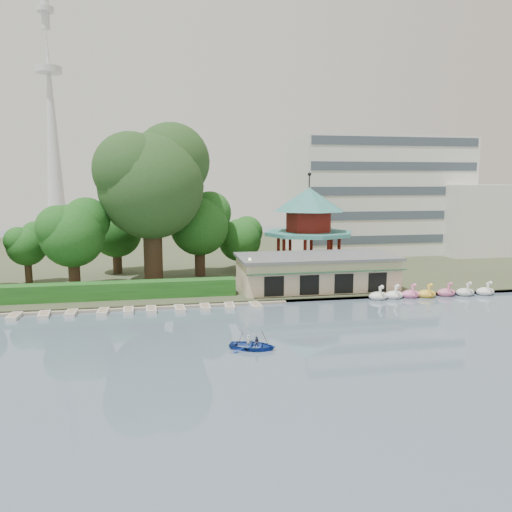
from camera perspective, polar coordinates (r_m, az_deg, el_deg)
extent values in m
plane|color=slate|center=(37.07, 2.13, -11.83)|extent=(220.00, 220.00, 0.00)
cube|color=#424930|center=(87.17, -5.41, 0.08)|extent=(220.00, 70.00, 0.40)
cube|color=gray|center=(53.32, -1.98, -5.33)|extent=(220.00, 0.60, 0.30)
cube|color=gray|center=(52.84, -15.01, -5.78)|extent=(34.00, 1.60, 0.24)
cube|color=beige|center=(59.60, 6.87, -1.90)|extent=(18.00, 8.00, 3.60)
cube|color=#595B5E|center=(59.29, 6.90, -0.04)|extent=(18.60, 8.60, 0.30)
cube|color=#194C2D|center=(55.44, 8.22, -1.87)|extent=(18.00, 1.59, 0.45)
cylinder|color=beige|center=(69.80, 5.97, -1.36)|extent=(10.40, 10.40, 1.20)
cylinder|color=#357D77|center=(69.15, 6.03, 2.60)|extent=(12.40, 12.40, 0.50)
cylinder|color=maroon|center=(69.00, 6.05, 3.96)|extent=(6.40, 6.40, 2.80)
cone|color=#357D77|center=(68.83, 6.09, 6.45)|extent=(10.00, 10.00, 3.20)
cylinder|color=black|center=(68.79, 6.12, 8.53)|extent=(0.16, 0.16, 1.80)
cube|color=silver|center=(92.02, 13.69, 6.69)|extent=(30.00, 14.00, 20.00)
cube|color=silver|center=(94.85, 23.98, 3.83)|extent=(14.00, 10.00, 12.00)
cone|color=silver|center=(178.08, -22.28, 13.37)|extent=(6.00, 6.00, 60.00)
cylinder|color=silver|center=(180.70, -22.62, 19.05)|extent=(8.00, 8.00, 2.00)
cylinder|color=silver|center=(185.05, -22.97, 24.52)|extent=(5.20, 5.20, 1.60)
cube|color=#205A1C|center=(56.09, -17.87, -3.84)|extent=(30.00, 2.00, 1.80)
cylinder|color=black|center=(54.71, -0.71, -2.56)|extent=(0.12, 0.12, 4.00)
sphere|color=beige|center=(54.35, -0.71, -0.38)|extent=(0.36, 0.36, 0.36)
cylinder|color=#3A281C|center=(62.39, -11.70, 1.24)|extent=(2.28, 2.28, 9.61)
sphere|color=#26481E|center=(61.92, -11.90, 7.78)|extent=(12.69, 12.69, 12.69)
sphere|color=#26481E|center=(63.87, -9.64, 10.62)|extent=(9.52, 9.52, 9.52)
sphere|color=#26481E|center=(60.75, -14.11, 9.52)|extent=(8.89, 8.89, 8.89)
cylinder|color=#3A281C|center=(61.58, -20.07, -1.31)|extent=(1.31, 1.31, 5.11)
sphere|color=#205A1C|center=(61.09, -20.25, 2.19)|extent=(7.28, 7.28, 7.28)
sphere|color=#205A1C|center=(61.79, -18.83, 3.85)|extent=(5.46, 5.46, 5.46)
sphere|color=#205A1C|center=(60.51, -21.61, 3.03)|extent=(5.10, 5.10, 5.10)
cylinder|color=#3A281C|center=(66.78, -24.57, -1.40)|extent=(0.85, 0.85, 3.83)
sphere|color=#205A1C|center=(66.40, -24.72, 1.01)|extent=(4.71, 4.71, 4.71)
sphere|color=#205A1C|center=(66.72, -23.86, 2.16)|extent=(3.54, 3.54, 3.54)
sphere|color=#205A1C|center=(66.07, -25.55, 1.60)|extent=(3.30, 3.30, 3.30)
cylinder|color=#3A281C|center=(66.79, -6.44, -0.01)|extent=(1.38, 1.38, 5.36)
sphere|color=#205A1C|center=(66.33, -6.50, 3.38)|extent=(7.68, 7.68, 7.68)
sphere|color=#205A1C|center=(67.47, -5.29, 4.94)|extent=(5.76, 5.76, 5.76)
sphere|color=#205A1C|center=(65.40, -7.64, 4.23)|extent=(5.37, 5.37, 5.37)
cylinder|color=#3A281C|center=(71.53, -1.87, -0.19)|extent=(1.09, 1.09, 3.41)
sphere|color=#205A1C|center=(71.20, -1.88, 1.83)|extent=(6.06, 6.06, 6.06)
sphere|color=#205A1C|center=(72.16, -1.04, 2.79)|extent=(4.55, 4.55, 4.55)
sphere|color=#205A1C|center=(70.37, -2.66, 2.30)|extent=(4.24, 4.24, 4.24)
cylinder|color=#3A281C|center=(70.92, -15.57, -0.10)|extent=(1.22, 1.22, 4.56)
sphere|color=#205A1C|center=(70.51, -15.68, 2.61)|extent=(6.79, 6.79, 6.79)
sphere|color=#205A1C|center=(71.29, -14.57, 3.89)|extent=(5.09, 5.09, 5.09)
sphere|color=#205A1C|center=(69.88, -16.73, 3.26)|extent=(4.75, 4.75, 4.75)
ellipsoid|color=white|center=(56.92, 13.80, -4.48)|extent=(2.16, 1.44, 0.99)
cylinder|color=white|center=(56.31, 14.05, -4.05)|extent=(0.26, 0.79, 1.29)
sphere|color=white|center=(55.91, 14.20, -3.47)|extent=(0.44, 0.44, 0.44)
ellipsoid|color=white|center=(57.85, 15.47, -4.33)|extent=(2.16, 1.44, 0.99)
cylinder|color=white|center=(57.26, 15.73, -3.91)|extent=(0.26, 0.79, 1.29)
sphere|color=white|center=(56.86, 15.89, -3.34)|extent=(0.44, 0.44, 0.44)
ellipsoid|color=pink|center=(58.84, 17.24, -4.20)|extent=(2.16, 1.44, 0.99)
cylinder|color=pink|center=(58.25, 17.52, -3.78)|extent=(0.26, 0.79, 1.29)
sphere|color=pink|center=(57.87, 17.69, -3.21)|extent=(0.44, 0.44, 0.44)
ellipsoid|color=yellow|center=(59.50, 18.92, -4.14)|extent=(2.16, 1.44, 0.99)
cylinder|color=yellow|center=(58.92, 19.20, -3.73)|extent=(0.26, 0.79, 1.29)
sphere|color=yellow|center=(58.53, 19.38, -3.16)|extent=(0.44, 0.44, 0.44)
ellipsoid|color=#D1688F|center=(61.01, 20.91, -3.93)|extent=(2.16, 1.44, 0.99)
cylinder|color=#D1688F|center=(60.44, 21.21, -3.53)|extent=(0.26, 0.79, 1.29)
sphere|color=#D1688F|center=(60.07, 21.39, -2.98)|extent=(0.44, 0.44, 0.44)
ellipsoid|color=silver|center=(61.99, 22.78, -3.85)|extent=(2.16, 1.44, 0.99)
cylinder|color=silver|center=(61.43, 23.09, -3.45)|extent=(0.26, 0.79, 1.29)
sphere|color=silver|center=(61.06, 23.28, -2.91)|extent=(0.44, 0.44, 0.44)
ellipsoid|color=white|center=(63.31, 24.71, -3.72)|extent=(2.16, 1.44, 0.99)
cylinder|color=white|center=(62.77, 25.03, -3.33)|extent=(0.26, 0.79, 1.29)
sphere|color=white|center=(62.41, 25.23, -2.79)|extent=(0.44, 0.44, 0.44)
cube|color=beige|center=(53.09, -25.89, -6.22)|extent=(1.05, 2.32, 0.36)
cube|color=beige|center=(52.54, -23.06, -6.19)|extent=(1.23, 2.39, 0.36)
cube|color=beige|center=(52.24, -20.36, -6.12)|extent=(1.02, 2.31, 0.36)
cube|color=beige|center=(51.75, -17.08, -6.10)|extent=(1.08, 2.33, 0.36)
cube|color=beige|center=(51.61, -14.37, -6.03)|extent=(1.12, 2.35, 0.36)
cube|color=beige|center=(51.37, -11.88, -6.01)|extent=(1.11, 2.35, 0.36)
cube|color=beige|center=(51.24, -8.71, -5.96)|extent=(1.15, 2.36, 0.36)
cube|color=beige|center=(51.55, -5.85, -5.82)|extent=(1.01, 2.31, 0.36)
cube|color=beige|center=(51.79, -3.06, -5.72)|extent=(1.10, 2.34, 0.36)
cube|color=beige|center=(52.00, -0.07, -5.65)|extent=(1.10, 2.34, 0.36)
imported|color=#1A3B9A|center=(39.21, -0.39, -9.87)|extent=(6.07, 5.30, 1.05)
imported|color=silver|center=(39.33, -0.88, -9.70)|extent=(0.43, 0.36, 0.99)
imported|color=#31334D|center=(39.06, 0.11, -9.85)|extent=(0.57, 0.52, 0.96)
cylinder|color=#3A281C|center=(39.08, -2.15, -10.21)|extent=(0.94, 0.29, 2.01)
cylinder|color=#3A281C|center=(39.48, 1.35, -10.00)|extent=(0.94, 0.29, 2.01)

